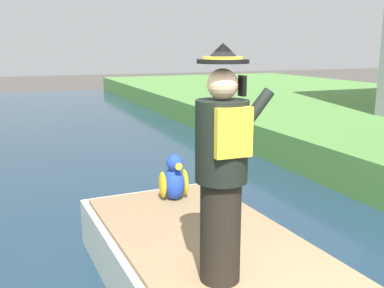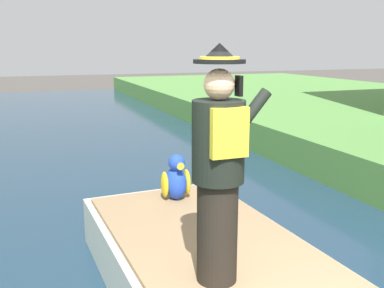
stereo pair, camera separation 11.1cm
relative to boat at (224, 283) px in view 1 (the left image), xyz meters
name	(u,v)px [view 1 (the left image)]	position (x,y,z in m)	size (l,w,h in m)	color
boat	(224,283)	(0.00, 0.00, 0.00)	(1.98, 4.27, 0.61)	silver
person_pirate	(222,168)	(-0.24, -0.41, 1.23)	(0.61, 0.42, 1.85)	black
parrot_plush	(174,180)	(0.06, 1.51, 0.55)	(0.36, 0.35, 0.57)	blue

